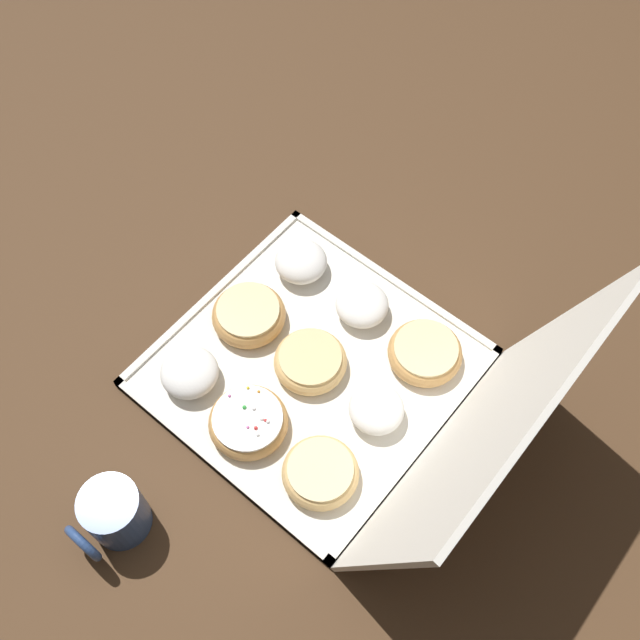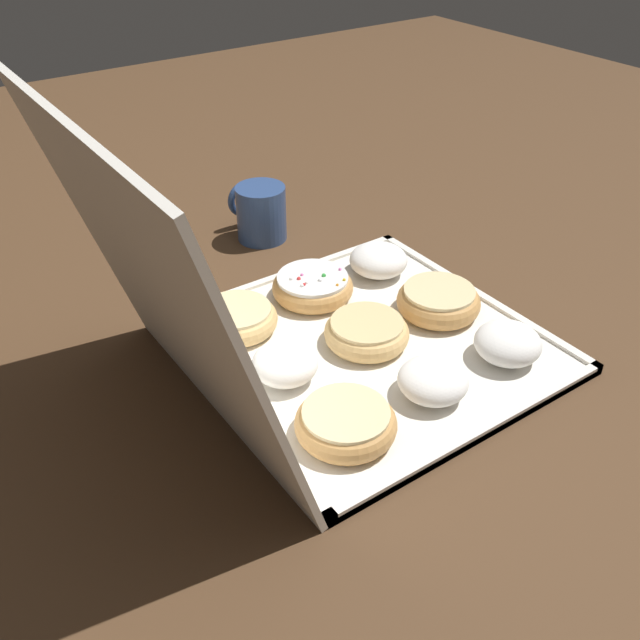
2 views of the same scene
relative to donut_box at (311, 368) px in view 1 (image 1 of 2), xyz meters
The scene contains 13 objects.
ground_plane 0.01m from the donut_box, ahead, with size 3.00×3.00×0.00m, color #4C331E.
donut_box is the anchor object (origin of this frame).
box_lid_open 0.33m from the donut_box, 90.00° to the left, with size 0.43×0.39×0.01m, color silver.
powdered_filled_donut_0 0.18m from the donut_box, 135.08° to the right, with size 0.09×0.09×0.05m.
glazed_ring_donut_1 0.13m from the donut_box, 88.78° to the right, with size 0.12×0.12×0.04m.
powdered_filled_donut_2 0.19m from the donut_box, 43.55° to the right, with size 0.09×0.09×0.05m.
powdered_filled_donut_3 0.13m from the donut_box, behind, with size 0.08×0.08×0.04m.
glazed_ring_donut_4 0.02m from the donut_box, 135.11° to the left, with size 0.11×0.11×0.03m.
sprinkle_donut_5 0.14m from the donut_box, ahead, with size 0.12×0.12×0.04m.
glazed_ring_donut_6 0.18m from the donut_box, 134.46° to the left, with size 0.12×0.12×0.04m.
powdered_filled_donut_7 0.13m from the donut_box, 92.03° to the left, with size 0.08×0.08×0.05m.
glazed_ring_donut_8 0.18m from the donut_box, 44.68° to the left, with size 0.11×0.11×0.03m.
coffee_mug 0.36m from the donut_box, ahead, with size 0.10×0.08×0.09m.
Camera 1 is at (0.39, 0.34, 1.05)m, focal length 42.25 mm.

